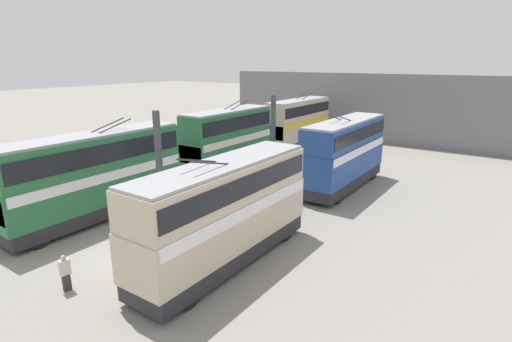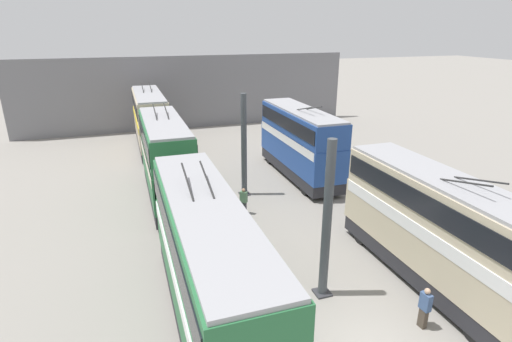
{
  "view_description": "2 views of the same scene",
  "coord_description": "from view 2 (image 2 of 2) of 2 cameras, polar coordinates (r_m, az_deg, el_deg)",
  "views": [
    {
      "loc": [
        -10.49,
        -15.67,
        9.21
      ],
      "look_at": [
        10.25,
        -1.33,
        2.16
      ],
      "focal_mm": 28.0,
      "sensor_mm": 36.0,
      "label": 1
    },
    {
      "loc": [
        -9.17,
        7.12,
        10.57
      ],
      "look_at": [
        13.37,
        -0.47,
        1.96
      ],
      "focal_mm": 28.0,
      "sensor_mm": 36.0,
      "label": 2
    }
  ],
  "objects": [
    {
      "name": "support_column_far",
      "position": [
        25.7,
        -1.73,
        3.33
      ],
      "size": [
        0.67,
        0.67,
        6.74
      ],
      "color": "#42474C",
      "rests_on": "ground_plane"
    },
    {
      "name": "person_by_right_row",
      "position": [
        16.58,
        0.11,
        -16.12
      ],
      "size": [
        0.38,
        0.48,
        1.56
      ],
      "rotation": [
        0.0,
        0.0,
        0.39
      ],
      "color": "#473D33",
      "rests_on": "ground_plane"
    },
    {
      "name": "bus_right_far",
      "position": [
        37.23,
        -14.88,
        7.36
      ],
      "size": [
        10.07,
        2.54,
        5.75
      ],
      "color": "black",
      "rests_on": "ground_plane"
    },
    {
      "name": "bus_left_far",
      "position": [
        29.3,
        6.31,
        4.59
      ],
      "size": [
        9.82,
        2.54,
        5.69
      ],
      "color": "black",
      "rests_on": "ground_plane"
    },
    {
      "name": "support_column_near",
      "position": [
        16.08,
        10.07,
        -7.54
      ],
      "size": [
        0.67,
        0.67,
        6.74
      ],
      "color": "#42474C",
      "rests_on": "ground_plane"
    },
    {
      "name": "person_by_left_row",
      "position": [
        16.66,
        22.97,
        -17.43
      ],
      "size": [
        0.44,
        0.27,
        1.69
      ],
      "rotation": [
        0.0,
        0.0,
        4.8
      ],
      "color": "#473D33",
      "rests_on": "ground_plane"
    },
    {
      "name": "bus_right_near",
      "position": [
        14.24,
        -6.81,
        -12.76
      ],
      "size": [
        11.28,
        2.54,
        5.76
      ],
      "color": "black",
      "rests_on": "ground_plane"
    },
    {
      "name": "person_aisle_midway",
      "position": [
        23.77,
        -1.78,
        -4.23
      ],
      "size": [
        0.46,
        0.47,
        1.63
      ],
      "rotation": [
        0.0,
        0.0,
        5.54
      ],
      "color": "#2D2D33",
      "rests_on": "ground_plane"
    },
    {
      "name": "oil_drum",
      "position": [
        17.85,
        1.32,
        -14.84
      ],
      "size": [
        0.56,
        0.56,
        0.8
      ],
      "color": "#235638",
      "rests_on": "ground_plane"
    },
    {
      "name": "depot_back_wall",
      "position": [
        44.77,
        -9.41,
        11.03
      ],
      "size": [
        0.5,
        36.0,
        7.73
      ],
      "color": "slate",
      "rests_on": "ground_plane"
    },
    {
      "name": "bus_right_mid",
      "position": [
        25.54,
        -12.74,
        2.13
      ],
      "size": [
        9.21,
        2.54,
        5.88
      ],
      "color": "black",
      "rests_on": "ground_plane"
    },
    {
      "name": "bus_left_near",
      "position": [
        18.55,
        24.42,
        -6.87
      ],
      "size": [
        10.33,
        2.54,
        5.5
      ],
      "color": "black",
      "rests_on": "ground_plane"
    }
  ]
}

